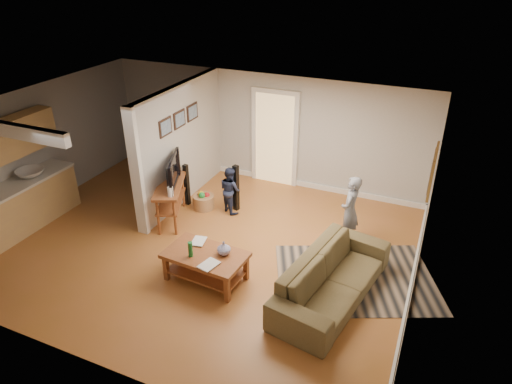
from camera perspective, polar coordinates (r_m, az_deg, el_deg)
ground at (r=8.58m, az=-6.85°, el=-6.38°), size 7.50×7.50×0.00m
room_shell at (r=8.73m, az=-12.11°, el=4.70°), size 7.54×6.02×2.52m
area_rug at (r=7.87m, az=12.27°, el=-10.45°), size 3.09×2.74×0.01m
sofa at (r=7.45m, az=9.34°, el=-12.72°), size 1.40×2.61×0.72m
coffee_table at (r=7.48m, az=-6.16°, el=-8.35°), size 1.36×0.85×0.77m
tv_console at (r=9.03m, az=-10.66°, el=0.49°), size 0.93×1.34×1.08m
speaker_left at (r=9.69m, az=-8.66°, el=0.90°), size 0.10×0.10×0.92m
speaker_right at (r=9.36m, az=-2.51°, el=0.51°), size 0.12×0.12×1.01m
toy_basket at (r=9.63m, az=-6.56°, el=-1.13°), size 0.44×0.44×0.40m
child at (r=8.73m, az=11.24°, el=-6.12°), size 0.34×0.50×1.34m
toddler at (r=9.55m, az=-3.18°, el=-2.34°), size 0.60×0.57×0.99m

